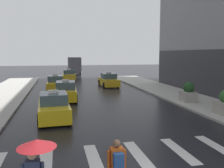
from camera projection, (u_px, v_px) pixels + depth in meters
The scene contains 10 objects.
crosswalk_markings at pixel (138, 154), 9.71m from camera, with size 11.30×2.80×0.01m.
taxi_lead at pixel (54, 107), 15.05m from camera, with size 2.09×4.61×1.80m.
taxi_second at pixel (66, 91), 21.22m from camera, with size 2.06×4.60×1.80m.
taxi_third at pixel (55, 83), 26.94m from camera, with size 1.96×4.55×1.80m.
taxi_fourth at pixel (109, 80), 30.05m from camera, with size 2.06×4.60×1.80m.
taxi_fifth at pixel (69, 76), 36.75m from camera, with size 1.94×4.55×1.80m.
box_truck at pixel (74, 65), 47.21m from camera, with size 2.32×7.56×3.35m.
pedestrian_with_umbrella at pixel (35, 156), 5.94m from camera, with size 0.96×0.96×1.94m.
pedestrian_with_backpack at pixel (117, 163), 6.75m from camera, with size 0.55×0.43×1.65m.
planter_mid_block at pixel (188, 93), 19.66m from camera, with size 1.10×1.10×1.60m.
Camera 1 is at (-3.08, -5.83, 4.01)m, focal length 38.82 mm.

